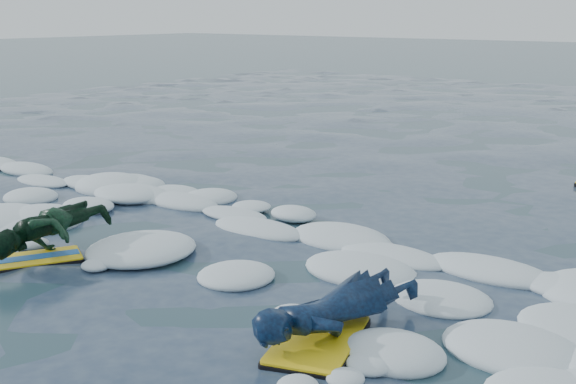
% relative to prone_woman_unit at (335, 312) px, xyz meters
% --- Properties ---
extents(ground, '(120.00, 120.00, 0.00)m').
position_rel_prone_woman_unit_xyz_m(ground, '(-2.15, 0.41, -0.22)').
color(ground, '#1C3445').
rests_on(ground, ground).
extents(foam_band, '(12.00, 3.10, 0.30)m').
position_rel_prone_woman_unit_xyz_m(foam_band, '(-2.15, 1.44, -0.22)').
color(foam_band, white).
rests_on(foam_band, ground).
extents(prone_woman_unit, '(0.90, 1.70, 0.42)m').
position_rel_prone_woman_unit_xyz_m(prone_woman_unit, '(0.00, 0.00, 0.00)').
color(prone_woman_unit, black).
rests_on(prone_woman_unit, ground).
extents(prone_child_unit, '(0.85, 1.39, 0.52)m').
position_rel_prone_woman_unit_xyz_m(prone_child_unit, '(-3.37, -0.24, 0.05)').
color(prone_child_unit, black).
rests_on(prone_child_unit, ground).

